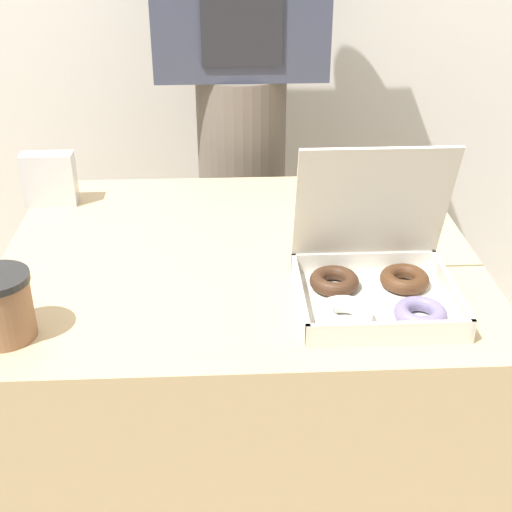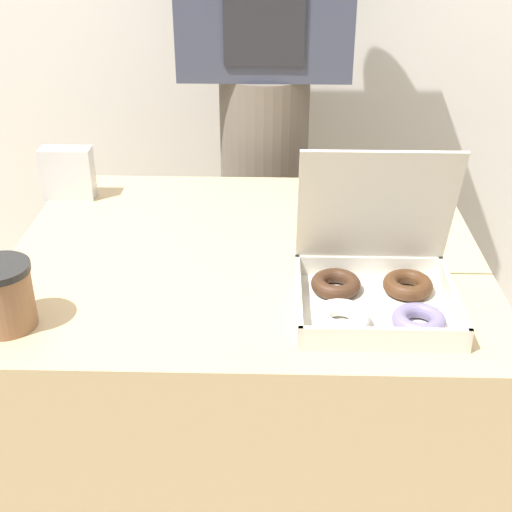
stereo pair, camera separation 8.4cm
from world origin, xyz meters
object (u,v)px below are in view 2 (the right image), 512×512
at_px(napkin_holder, 68,173).
at_px(coffee_cup, 3,296).
at_px(person_customer, 265,84).
at_px(donut_box, 374,285).

bearing_deg(napkin_holder, coffee_cup, -86.58).
distance_m(napkin_holder, person_customer, 0.59).
bearing_deg(person_customer, coffee_cup, -114.60).
xyz_separation_m(donut_box, napkin_holder, (-0.66, 0.46, 0.02)).
distance_m(donut_box, napkin_holder, 0.80).
height_order(napkin_holder, person_customer, person_customer).
distance_m(coffee_cup, napkin_holder, 0.54).
bearing_deg(donut_box, person_customer, 103.83).
bearing_deg(napkin_holder, person_customer, 39.58).
bearing_deg(coffee_cup, person_customer, 65.40).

